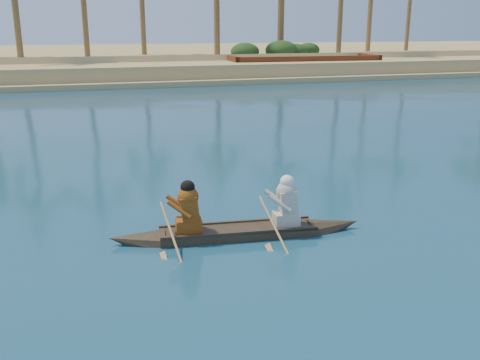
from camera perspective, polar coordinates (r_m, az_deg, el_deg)
name	(u,v)px	position (r m, az deg, el deg)	size (l,w,h in m)	color
ground	(450,158)	(17.35, 21.54, 2.16)	(160.00, 160.00, 0.00)	navy
sandy_embankment	(168,58)	(60.94, -7.68, 12.76)	(150.00, 51.00, 1.50)	tan
shrub_cluster	(201,60)	(45.87, -4.16, 12.68)	(100.00, 6.00, 2.40)	#1F3C16
canoe	(238,224)	(10.08, -0.19, -4.69)	(4.85, 1.21, 1.32)	#3F2F22
barge_mid	(302,68)	(43.98, 6.64, 11.81)	(12.11, 4.67, 1.98)	maroon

